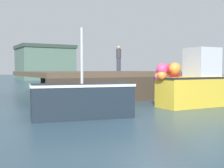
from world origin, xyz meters
TOP-DOWN VIEW (x-y plane):
  - ground at (0.00, 0.00)m, footprint 120.00×160.00m
  - pier at (2.31, 7.19)m, footprint 9.80×7.81m
  - fishing_boat_near_left at (-2.28, 0.73)m, footprint 3.55×1.91m
  - fishing_boat_near_right at (3.06, 0.97)m, footprint 3.61×1.38m
  - dockworker at (4.15, 9.28)m, footprint 0.34×0.34m
  - warehouse at (6.45, 35.92)m, footprint 8.07×7.24m

SIDE VIEW (x-z plane):
  - ground at x=0.00m, z-range -0.10..0.00m
  - fishing_boat_near_left at x=-2.28m, z-range -0.88..2.10m
  - fishing_boat_near_right at x=3.06m, z-range -0.26..2.29m
  - pier at x=2.31m, z-range 0.49..1.96m
  - dockworker at x=4.15m, z-range 1.48..3.26m
  - warehouse at x=6.45m, z-range 0.02..5.26m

